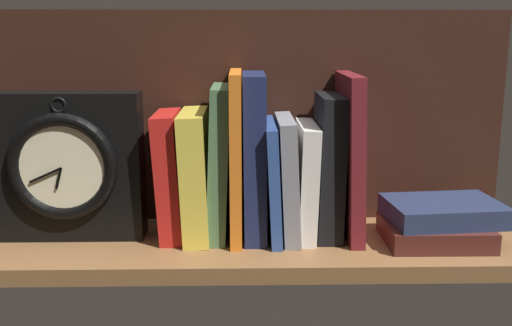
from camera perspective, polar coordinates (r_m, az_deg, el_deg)
name	(u,v)px	position (r cm, az deg, el deg)	size (l,w,h in cm)	color
ground_plane	(249,247)	(95.00, -0.64, -7.95)	(85.69, 23.46, 2.50)	brown
back_panel	(248,117)	(101.09, -0.73, 4.35)	(85.69, 1.20, 35.13)	black
book_red_requiem	(171,175)	(94.74, -8.12, -1.14)	(3.43, 12.39, 19.59)	red
book_yellow_seinlanguage	(196,174)	(94.32, -5.73, -1.09)	(3.89, 14.66, 19.75)	gold
book_green_romantic	(219,162)	(93.66, -3.50, 0.08)	(2.90, 12.94, 23.64)	#476B44
book_orange_pandolfini	(236,155)	(93.35, -1.90, 0.75)	(1.74, 15.58, 25.85)	orange
book_navy_bierce	(254,156)	(93.39, -0.15, 0.66)	(3.38, 13.72, 25.54)	#192147
book_blue_modern	(272,179)	(94.34, 1.56, -1.55)	(1.65, 16.20, 18.05)	#2D4C8E
book_gray_chess	(287,177)	(94.39, 3.00, -1.34)	(2.48, 15.02, 18.75)	gray
book_white_catcher	(306,180)	(94.77, 4.74, -1.62)	(2.69, 13.91, 17.76)	silver
book_black_skeptic	(328,166)	(94.67, 6.89, -0.29)	(3.79, 12.39, 22.23)	black
book_maroon_dawkins	(350,156)	(94.84, 8.89, 0.67)	(2.19, 15.66, 25.46)	maroon
framed_clock	(67,166)	(96.43, -17.50, -0.30)	(22.85, 6.83, 22.85)	black
book_stack_side	(439,221)	(96.96, 16.98, -5.32)	(18.08, 13.75, 6.29)	#471E19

